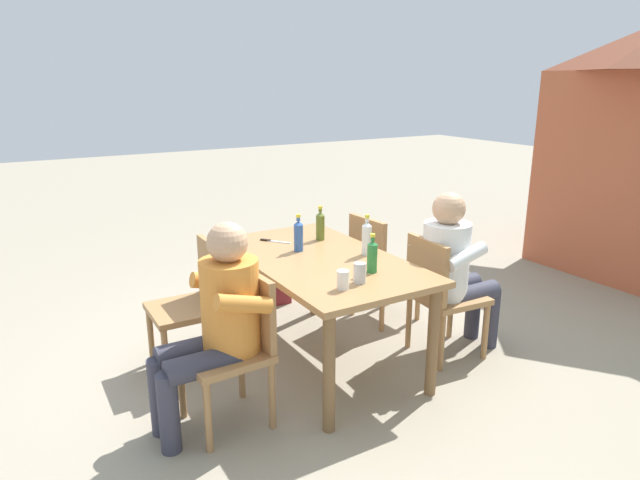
{
  "coord_description": "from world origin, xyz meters",
  "views": [
    {
      "loc": [
        3.03,
        -1.79,
        1.9
      ],
      "look_at": [
        0.0,
        0.0,
        0.88
      ],
      "focal_mm": 31.24,
      "sensor_mm": 36.0,
      "label": 1
    }
  ],
  "objects": [
    {
      "name": "cup_white",
      "position": [
        0.57,
        -0.18,
        0.81
      ],
      "size": [
        0.07,
        0.07,
        0.11
      ],
      "primitive_type": "cylinder",
      "color": "white",
      "rests_on": "dining_table"
    },
    {
      "name": "backpack_by_near_side",
      "position": [
        -1.16,
        0.2,
        0.19
      ],
      "size": [
        0.3,
        0.26,
        0.39
      ],
      "color": "maroon",
      "rests_on": "ground_plane"
    },
    {
      "name": "chair_near_right",
      "position": [
        0.36,
        -0.75,
        0.49
      ],
      "size": [
        0.47,
        0.47,
        0.87
      ],
      "color": "#A37547",
      "rests_on": "ground_plane"
    },
    {
      "name": "bottle_clear",
      "position": [
        0.11,
        0.3,
        0.88
      ],
      "size": [
        0.06,
        0.06,
        0.28
      ],
      "color": "white",
      "rests_on": "dining_table"
    },
    {
      "name": "chair_far_left",
      "position": [
        -0.36,
        0.75,
        0.49
      ],
      "size": [
        0.47,
        0.47,
        0.87
      ],
      "color": "#A37547",
      "rests_on": "ground_plane"
    },
    {
      "name": "bottle_olive",
      "position": [
        -0.36,
        0.22,
        0.87
      ],
      "size": [
        0.06,
        0.06,
        0.25
      ],
      "color": "#566623",
      "rests_on": "dining_table"
    },
    {
      "name": "backpack_by_far_side",
      "position": [
        -1.43,
        0.43,
        0.23
      ],
      "size": [
        0.3,
        0.25,
        0.47
      ],
      "color": "black",
      "rests_on": "ground_plane"
    },
    {
      "name": "bottle_blue",
      "position": [
        -0.2,
        -0.05,
        0.87
      ],
      "size": [
        0.06,
        0.06,
        0.26
      ],
      "color": "#2D56A3",
      "rests_on": "dining_table"
    },
    {
      "name": "cup_steel",
      "position": [
        0.53,
        -0.05,
        0.82
      ],
      "size": [
        0.07,
        0.07,
        0.12
      ],
      "primitive_type": "cylinder",
      "color": "#B2B7BC",
      "rests_on": "dining_table"
    },
    {
      "name": "table_knife",
      "position": [
        -0.49,
        -0.1,
        0.76
      ],
      "size": [
        0.2,
        0.17,
        0.01
      ],
      "color": "silver",
      "rests_on": "dining_table"
    },
    {
      "name": "dining_table",
      "position": [
        0.0,
        0.0,
        0.66
      ],
      "size": [
        1.61,
        0.9,
        0.76
      ],
      "color": "#A37547",
      "rests_on": "ground_plane"
    },
    {
      "name": "person_in_plaid_shirt",
      "position": [
        0.36,
        0.86,
        0.66
      ],
      "size": [
        0.47,
        0.62,
        1.18
      ],
      "color": "white",
      "rests_on": "ground_plane"
    },
    {
      "name": "person_in_white_shirt",
      "position": [
        0.36,
        -0.86,
        0.66
      ],
      "size": [
        0.47,
        0.62,
        1.18
      ],
      "color": "orange",
      "rests_on": "ground_plane"
    },
    {
      "name": "ground_plane",
      "position": [
        0.0,
        0.0,
        0.0
      ],
      "size": [
        24.0,
        24.0,
        0.0
      ],
      "primitive_type": "plane",
      "color": "gray"
    },
    {
      "name": "chair_near_left",
      "position": [
        -0.36,
        -0.75,
        0.49
      ],
      "size": [
        0.44,
        0.44,
        0.87
      ],
      "color": "#A37547",
      "rests_on": "ground_plane"
    },
    {
      "name": "bottle_green",
      "position": [
        0.41,
        0.12,
        0.86
      ],
      "size": [
        0.06,
        0.06,
        0.24
      ],
      "color": "#287A38",
      "rests_on": "dining_table"
    },
    {
      "name": "chair_far_right",
      "position": [
        0.36,
        0.75,
        0.49
      ],
      "size": [
        0.47,
        0.47,
        0.87
      ],
      "color": "#A37547",
      "rests_on": "ground_plane"
    }
  ]
}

